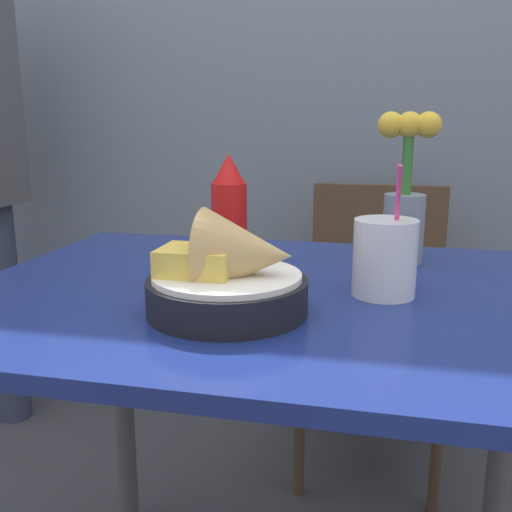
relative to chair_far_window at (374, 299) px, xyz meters
name	(u,v)px	position (x,y,z in m)	size (l,w,h in m)	color
wall_window	(342,33)	(-0.15, 0.33, 0.80)	(7.00, 0.06, 2.60)	slate
dining_table	(273,361)	(-0.15, -0.82, 0.14)	(0.98, 0.74, 0.76)	navy
chair_far_window	(374,299)	(0.00, 0.00, 0.00)	(0.40, 0.40, 0.83)	#473323
food_basket	(232,277)	(-0.18, -0.95, 0.31)	(0.22, 0.22, 0.15)	black
ketchup_bottle	(229,216)	(-0.24, -0.74, 0.36)	(0.06, 0.06, 0.21)	red
drink_cup	(385,259)	(0.02, -0.81, 0.32)	(0.09, 0.09, 0.20)	silver
flower_vase	(405,197)	(0.05, -0.59, 0.38)	(0.11, 0.08, 0.27)	gray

